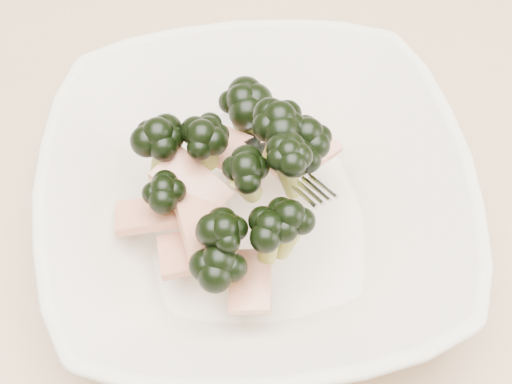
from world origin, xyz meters
TOP-DOWN VIEW (x-y plane):
  - dining_table at (0.00, 0.00)m, footprint 1.20×0.80m
  - broccoli_dish at (0.03, 0.01)m, footprint 0.32×0.32m

SIDE VIEW (x-z plane):
  - dining_table at x=0.00m, z-range 0.28..1.03m
  - broccoli_dish at x=0.03m, z-range 0.73..0.85m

